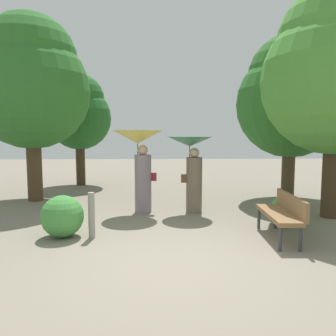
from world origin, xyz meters
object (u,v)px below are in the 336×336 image
(person_left, at_px, (140,153))
(tree_near_right, at_px, (291,95))
(tree_mid_left, at_px, (31,81))
(tree_near_left, at_px, (79,112))
(path_marker_post, at_px, (92,215))
(park_bench, at_px, (283,212))
(person_right, at_px, (192,159))

(person_left, relative_size, tree_near_right, 0.42)
(tree_mid_left, bearing_deg, tree_near_left, 76.92)
(path_marker_post, bearing_deg, person_left, 68.90)
(tree_near_left, height_order, tree_mid_left, tree_mid_left)
(park_bench, bearing_deg, tree_near_left, -139.59)
(person_right, distance_m, path_marker_post, 3.02)
(person_right, relative_size, park_bench, 1.24)
(park_bench, bearing_deg, person_right, -143.44)
(park_bench, relative_size, path_marker_post, 1.75)
(tree_mid_left, bearing_deg, person_right, -19.62)
(person_right, bearing_deg, path_marker_post, 132.03)
(park_bench, xyz_separation_m, path_marker_post, (-3.55, 0.14, -0.08))
(park_bench, height_order, tree_mid_left, tree_mid_left)
(path_marker_post, bearing_deg, person_right, 44.20)
(park_bench, relative_size, tree_mid_left, 0.29)
(person_right, height_order, tree_near_right, tree_near_right)
(tree_near_left, bearing_deg, person_right, -49.80)
(person_right, bearing_deg, tree_near_right, -64.94)
(tree_near_left, bearing_deg, path_marker_post, -75.40)
(tree_near_left, relative_size, tree_near_right, 0.86)
(person_left, distance_m, path_marker_post, 2.44)
(person_right, xyz_separation_m, path_marker_post, (-2.07, -2.01, -0.89))
(park_bench, distance_m, tree_mid_left, 7.56)
(person_left, bearing_deg, park_bench, -130.65)
(person_left, height_order, tree_mid_left, tree_mid_left)
(person_right, height_order, tree_mid_left, tree_mid_left)
(park_bench, bearing_deg, person_left, -126.53)
(tree_near_left, bearing_deg, park_bench, -51.54)
(person_right, relative_size, path_marker_post, 2.17)
(tree_mid_left, distance_m, path_marker_post, 5.22)
(tree_near_right, bearing_deg, person_left, -160.60)
(person_left, distance_m, tree_mid_left, 3.99)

